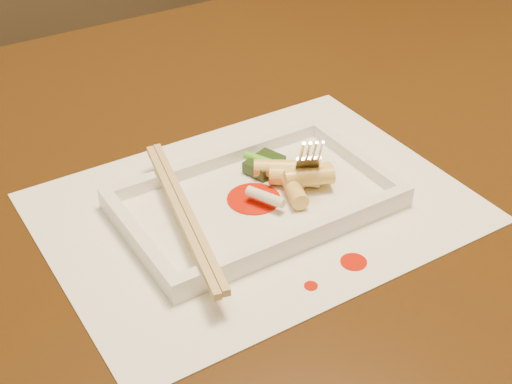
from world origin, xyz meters
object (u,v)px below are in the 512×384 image
table (218,254)px  chopstick_a (179,213)px  plate_base (256,204)px  fork (307,107)px  placemat (256,208)px

table → chopstick_a: (-0.07, -0.06, 0.13)m
plate_base → fork: size_ratio=1.86×
placemat → chopstick_a: size_ratio=1.72×
placemat → chopstick_a: bearing=180.0°
fork → plate_base: bearing=-165.6°
plate_base → chopstick_a: (-0.08, 0.00, 0.02)m
placemat → chopstick_a: (-0.08, 0.00, 0.03)m
table → placemat: placemat is taller
chopstick_a → fork: 0.16m
plate_base → chopstick_a: chopstick_a is taller
table → plate_base: size_ratio=5.38×
table → fork: bearing=-30.0°
table → fork: 0.21m
chopstick_a → fork: (0.15, 0.02, 0.06)m
placemat → fork: 0.11m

